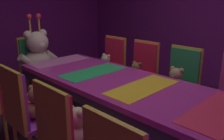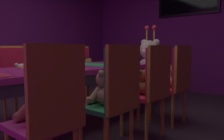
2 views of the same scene
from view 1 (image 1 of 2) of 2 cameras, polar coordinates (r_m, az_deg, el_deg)
name	(u,v)px [view 1 (image 1 of 2)]	position (r m, az deg, el deg)	size (l,w,h in m)	color
wall_right	(222,8)	(4.55, 25.12, 13.52)	(0.12, 6.40, 2.80)	#721E72
banquet_table	(116,87)	(2.46, 0.96, -4.11)	(0.90, 2.47, 0.75)	#B22D8C
chair_left_1	(63,134)	(1.79, -11.87, -14.97)	(0.42, 0.41, 0.98)	red
teddy_left_1	(79,128)	(1.87, -8.04, -13.65)	(0.25, 0.32, 0.31)	beige
chair_left_2	(23,109)	(2.27, -20.79, -8.74)	(0.42, 0.41, 0.98)	purple
teddy_left_2	(38,104)	(2.32, -17.51, -7.88)	(0.26, 0.33, 0.31)	olive
teddy_left_3	(12,88)	(2.81, -22.95, -4.08)	(0.27, 0.35, 0.33)	olive
chair_right_1	(181,79)	(3.01, 16.43, -2.06)	(0.42, 0.41, 0.98)	#268C4C
teddy_right_1	(175,82)	(2.89, 15.02, -2.83)	(0.26, 0.33, 0.31)	tan
chair_right_2	(142,69)	(3.31, 7.34, 0.15)	(0.42, 0.41, 0.98)	red
teddy_right_2	(136,73)	(3.20, 5.75, -0.74)	(0.22, 0.29, 0.27)	brown
chair_right_3	(112,62)	(3.67, 0.02, 1.94)	(0.42, 0.41, 0.98)	red
teddy_right_3	(105,65)	(3.58, -1.61, 1.29)	(0.23, 0.30, 0.29)	beige
throne_chair	(34,62)	(3.88, -18.31, 1.88)	(0.41, 0.42, 0.98)	#268C4C
king_teddy_bear	(39,55)	(3.70, -17.31, 3.56)	(0.68, 0.53, 0.88)	beige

